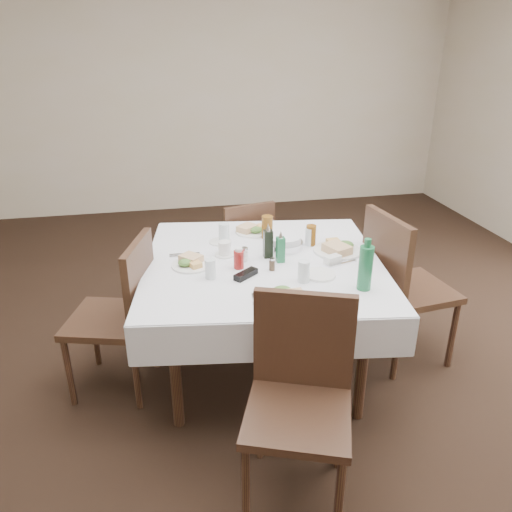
{
  "coord_description": "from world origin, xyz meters",
  "views": [
    {
      "loc": [
        -0.59,
        -2.57,
        1.99
      ],
      "look_at": [
        -0.06,
        0.07,
        0.8
      ],
      "focal_mm": 35.0,
      "sensor_mm": 36.0,
      "label": 1
    }
  ],
  "objects_px": {
    "bread_basket": "(284,242)",
    "green_bottle": "(365,267)",
    "oil_cruet_green": "(280,248)",
    "coffee_mug": "(225,249)",
    "water_w": "(210,269)",
    "oil_cruet_dark": "(268,243)",
    "chair_south": "(300,386)",
    "chair_east": "(399,280)",
    "water_n": "(224,233)",
    "dining_table": "(263,272)",
    "water_e": "(310,236)",
    "chair_north": "(244,246)",
    "chair_west": "(124,308)",
    "ketchup_bottle": "(239,259)",
    "water_s": "(304,271)"
  },
  "relations": [
    {
      "from": "water_n",
      "to": "chair_west",
      "type": "bearing_deg",
      "value": -150.18
    },
    {
      "from": "water_n",
      "to": "oil_cruet_green",
      "type": "xyz_separation_m",
      "value": [
        0.28,
        -0.37,
        0.02
      ]
    },
    {
      "from": "water_w",
      "to": "oil_cruet_dark",
      "type": "relative_size",
      "value": 0.51
    },
    {
      "from": "chair_east",
      "to": "chair_south",
      "type": "bearing_deg",
      "value": -136.39
    },
    {
      "from": "chair_west",
      "to": "bread_basket",
      "type": "bearing_deg",
      "value": 11.23
    },
    {
      "from": "water_e",
      "to": "dining_table",
      "type": "bearing_deg",
      "value": -152.65
    },
    {
      "from": "chair_south",
      "to": "chair_east",
      "type": "height_order",
      "value": "chair_east"
    },
    {
      "from": "chair_south",
      "to": "water_n",
      "type": "bearing_deg",
      "value": 97.26
    },
    {
      "from": "chair_north",
      "to": "coffee_mug",
      "type": "height_order",
      "value": "chair_north"
    },
    {
      "from": "chair_north",
      "to": "chair_west",
      "type": "xyz_separation_m",
      "value": [
        -0.88,
        -0.92,
        0.06
      ]
    },
    {
      "from": "chair_south",
      "to": "oil_cruet_dark",
      "type": "bearing_deg",
      "value": 86.13
    },
    {
      "from": "chair_south",
      "to": "water_e",
      "type": "bearing_deg",
      "value": 71.29
    },
    {
      "from": "water_w",
      "to": "chair_south",
      "type": "bearing_deg",
      "value": -67.57
    },
    {
      "from": "chair_south",
      "to": "water_s",
      "type": "height_order",
      "value": "chair_south"
    },
    {
      "from": "water_n",
      "to": "water_w",
      "type": "height_order",
      "value": "water_n"
    },
    {
      "from": "oil_cruet_green",
      "to": "water_n",
      "type": "bearing_deg",
      "value": 127.08
    },
    {
      "from": "bread_basket",
      "to": "green_bottle",
      "type": "bearing_deg",
      "value": -66.49
    },
    {
      "from": "water_s",
      "to": "oil_cruet_green",
      "type": "height_order",
      "value": "oil_cruet_green"
    },
    {
      "from": "oil_cruet_green",
      "to": "chair_east",
      "type": "bearing_deg",
      "value": -2.58
    },
    {
      "from": "water_w",
      "to": "oil_cruet_green",
      "type": "height_order",
      "value": "oil_cruet_green"
    },
    {
      "from": "dining_table",
      "to": "water_e",
      "type": "xyz_separation_m",
      "value": [
        0.34,
        0.18,
        0.13
      ]
    },
    {
      "from": "dining_table",
      "to": "oil_cruet_green",
      "type": "bearing_deg",
      "value": -20.28
    },
    {
      "from": "water_s",
      "to": "green_bottle",
      "type": "relative_size",
      "value": 0.42
    },
    {
      "from": "chair_south",
      "to": "coffee_mug",
      "type": "xyz_separation_m",
      "value": [
        -0.19,
        1.04,
        0.25
      ]
    },
    {
      "from": "chair_east",
      "to": "water_w",
      "type": "height_order",
      "value": "chair_east"
    },
    {
      "from": "dining_table",
      "to": "chair_west",
      "type": "relative_size",
      "value": 1.64
    },
    {
      "from": "water_w",
      "to": "green_bottle",
      "type": "relative_size",
      "value": 0.39
    },
    {
      "from": "chair_east",
      "to": "water_n",
      "type": "height_order",
      "value": "chair_east"
    },
    {
      "from": "chair_west",
      "to": "coffee_mug",
      "type": "distance_m",
      "value": 0.69
    },
    {
      "from": "chair_north",
      "to": "green_bottle",
      "type": "height_order",
      "value": "green_bottle"
    },
    {
      "from": "dining_table",
      "to": "water_e",
      "type": "distance_m",
      "value": 0.41
    },
    {
      "from": "bread_basket",
      "to": "oil_cruet_green",
      "type": "xyz_separation_m",
      "value": [
        -0.08,
        -0.2,
        0.05
      ]
    },
    {
      "from": "water_n",
      "to": "water_e",
      "type": "relative_size",
      "value": 1.09
    },
    {
      "from": "chair_south",
      "to": "ketchup_bottle",
      "type": "distance_m",
      "value": 0.89
    },
    {
      "from": "chair_north",
      "to": "oil_cruet_green",
      "type": "height_order",
      "value": "oil_cruet_green"
    },
    {
      "from": "chair_north",
      "to": "chair_west",
      "type": "relative_size",
      "value": 0.89
    },
    {
      "from": "coffee_mug",
      "to": "green_bottle",
      "type": "distance_m",
      "value": 0.88
    },
    {
      "from": "chair_west",
      "to": "coffee_mug",
      "type": "height_order",
      "value": "chair_west"
    },
    {
      "from": "green_bottle",
      "to": "chair_east",
      "type": "bearing_deg",
      "value": 43.02
    },
    {
      "from": "dining_table",
      "to": "water_e",
      "type": "height_order",
      "value": "water_e"
    },
    {
      "from": "ketchup_bottle",
      "to": "coffee_mug",
      "type": "distance_m",
      "value": 0.21
    },
    {
      "from": "chair_east",
      "to": "water_n",
      "type": "distance_m",
      "value": 1.15
    },
    {
      "from": "water_w",
      "to": "ketchup_bottle",
      "type": "distance_m",
      "value": 0.2
    },
    {
      "from": "water_w",
      "to": "bread_basket",
      "type": "bearing_deg",
      "value": 33.77
    },
    {
      "from": "water_n",
      "to": "oil_cruet_dark",
      "type": "bearing_deg",
      "value": -52.49
    },
    {
      "from": "bread_basket",
      "to": "ketchup_bottle",
      "type": "relative_size",
      "value": 1.88
    },
    {
      "from": "chair_east",
      "to": "coffee_mug",
      "type": "bearing_deg",
      "value": 169.8
    },
    {
      "from": "oil_cruet_green",
      "to": "oil_cruet_dark",
      "type": "bearing_deg",
      "value": 125.47
    },
    {
      "from": "oil_cruet_green",
      "to": "bread_basket",
      "type": "bearing_deg",
      "value": 69.66
    },
    {
      "from": "water_e",
      "to": "bread_basket",
      "type": "relative_size",
      "value": 0.49
    }
  ]
}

